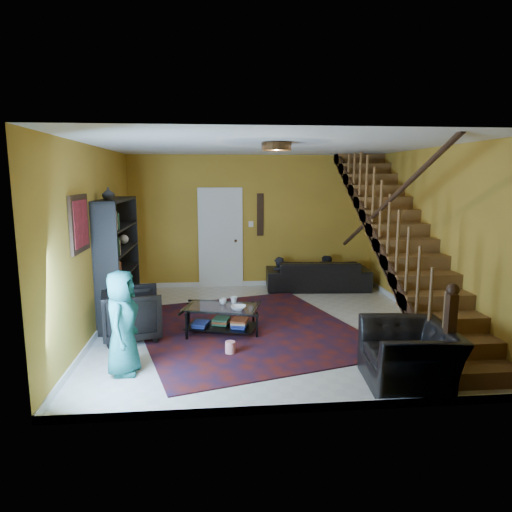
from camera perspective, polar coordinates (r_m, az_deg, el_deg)
The scene contains 21 objects.
floor at distance 7.37m, azimuth 1.55°, elevation -8.68°, with size 5.50×5.50×0.00m, color beige.
room at distance 8.59m, azimuth -8.43°, elevation -5.73°, with size 5.50×5.50×5.50m.
staircase at distance 7.61m, azimuth 17.69°, elevation 2.26°, with size 0.95×5.02×3.18m.
bookshelf at distance 7.82m, azimuth -16.76°, elevation -0.72°, with size 0.35×1.80×2.00m.
door at distance 9.75m, azimuth -4.45°, elevation 2.06°, with size 0.82×0.05×2.05m, color silver.
framed_picture at distance 6.30m, azimuth -21.22°, elevation 3.80°, with size 0.04×0.74×0.74m, color maroon.
wall_hanging at distance 9.75m, azimuth 0.53°, elevation 5.19°, with size 0.14×0.03×0.90m, color black.
ceiling_fixture at distance 6.21m, azimuth 2.59°, elevation 13.52°, with size 0.40×0.40×0.10m, color #3F2814.
rug at distance 7.19m, azimuth -1.11°, elevation -9.08°, with size 3.14×3.59×0.02m, color #49130D.
sofa at distance 9.70m, azimuth 7.69°, elevation -2.31°, with size 2.14×0.84×0.63m, color black.
armchair_left at distance 6.94m, azimuth -15.21°, elevation -6.98°, with size 0.80×0.82×0.75m, color black.
armchair_right at distance 5.54m, azimuth 18.61°, elevation -11.79°, with size 1.07×0.93×0.69m, color black.
person_adult_a at distance 9.64m, azimuth 2.86°, elevation -3.45°, with size 0.42×0.28×1.15m, color black.
person_adult_b at distance 9.83m, azimuth 8.61°, elevation -3.27°, with size 0.56×0.44×1.16m, color black.
person_child at distance 5.70m, azimuth -16.39°, elevation -7.99°, with size 0.62×0.40×1.27m, color #1A6460.
coffee_table at distance 6.99m, azimuth -4.33°, elevation -7.73°, with size 1.22×0.92×0.41m.
cup_a at distance 7.05m, azimuth -4.16°, elevation -5.68°, with size 0.11×0.11×0.09m, color #999999.
cup_b at distance 7.09m, azimuth -2.77°, elevation -5.52°, with size 0.11×0.11×0.10m, color #999999.
bowl at distance 6.76m, azimuth -2.22°, elevation -6.47°, with size 0.22×0.22×0.05m, color #999999.
vase at distance 7.21m, azimuth -17.98°, elevation 7.42°, with size 0.18×0.18×0.19m, color #999999.
popcorn_bucket at distance 6.22m, azimuth -3.24°, elevation -11.32°, with size 0.14×0.14×0.16m, color red.
Camera 1 is at (-0.85, -6.94, 2.34)m, focal length 32.00 mm.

